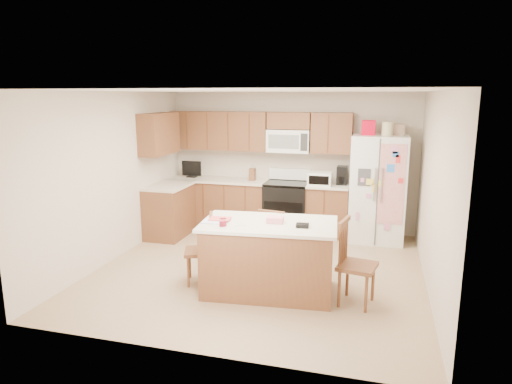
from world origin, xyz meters
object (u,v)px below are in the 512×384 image
(stove, at_px, (287,206))
(island, at_px, (269,257))
(refrigerator, at_px, (378,187))
(windsor_chair_back, at_px, (274,242))
(windsor_chair_right, at_px, (355,265))
(windsor_chair_left, at_px, (201,251))

(stove, distance_m, island, 2.62)
(stove, distance_m, refrigerator, 1.63)
(refrigerator, bearing_deg, windsor_chair_back, -125.40)
(island, height_order, windsor_chair_right, windsor_chair_right)
(windsor_chair_back, xyz_separation_m, windsor_chair_right, (1.14, -0.71, 0.05))
(refrigerator, xyz_separation_m, windsor_chair_right, (-0.21, -2.60, -0.44))
(windsor_chair_left, distance_m, windsor_chair_back, 1.04)
(windsor_chair_back, height_order, windsor_chair_right, windsor_chair_right)
(windsor_chair_back, bearing_deg, stove, 96.52)
(stove, bearing_deg, refrigerator, -2.30)
(windsor_chair_left, distance_m, windsor_chair_right, 2.00)
(stove, xyz_separation_m, windsor_chair_right, (1.36, -2.67, 0.01))
(windsor_chair_left, xyz_separation_m, windsor_chair_right, (1.99, -0.12, 0.04))
(island, xyz_separation_m, windsor_chair_back, (-0.07, 0.64, -0.02))
(stove, relative_size, island, 0.65)
(stove, height_order, windsor_chair_left, stove)
(island, xyz_separation_m, windsor_chair_left, (-0.93, 0.05, -0.02))
(stove, xyz_separation_m, windsor_chair_left, (-0.63, -2.55, -0.04))
(windsor_chair_left, bearing_deg, windsor_chair_right, -3.44)
(refrigerator, height_order, windsor_chair_back, refrigerator)
(refrigerator, xyz_separation_m, island, (-1.27, -2.54, -0.46))
(island, height_order, windsor_chair_back, island)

